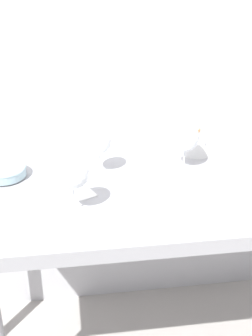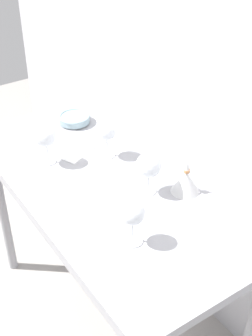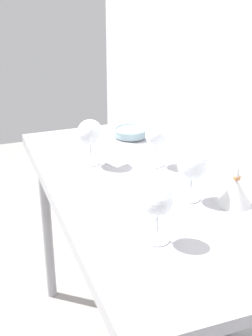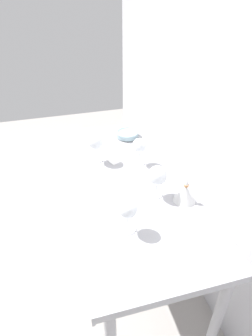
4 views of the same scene
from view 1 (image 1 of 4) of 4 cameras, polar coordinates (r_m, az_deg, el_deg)
The scene contains 8 objects.
back_wall at distance 1.93m, azimuth 0.46°, elevation 15.57°, with size 3.80×0.04×2.60m, color #B2B2B8.
steel_counter at distance 1.67m, azimuth 2.85°, elevation -5.40°, with size 1.40×0.65×0.90m.
wine_glass_far_right at distance 1.69m, azimuth 7.17°, elevation 3.61°, with size 0.10×0.10×0.18m.
wine_glass_near_left at distance 1.42m, azimuth -6.47°, elevation -0.80°, with size 0.10×0.10×0.18m.
wine_glass_far_left at distance 1.64m, azimuth -3.33°, elevation 2.96°, with size 0.08×0.08×0.17m.
tasting_sheet_upper at distance 1.62m, azimuth -7.62°, elevation -2.35°, with size 0.15×0.22×0.00m, color white.
tasting_bowl at distance 1.72m, azimuth -14.44°, elevation -0.38°, with size 0.15×0.15×0.04m.
decanter_funnel at distance 1.85m, azimuth 8.47°, elevation 3.11°, with size 0.12×0.12×0.14m.
Camera 1 is at (-0.27, -1.38, 1.70)m, focal length 50.48 mm.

